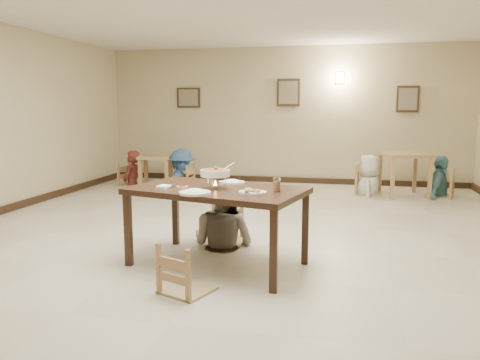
% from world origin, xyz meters
% --- Properties ---
extents(floor, '(10.00, 10.00, 0.00)m').
position_xyz_m(floor, '(0.00, 0.00, 0.00)').
color(floor, beige).
rests_on(floor, ground).
extents(wall_back, '(10.00, 0.00, 10.00)m').
position_xyz_m(wall_back, '(0.00, 5.00, 1.50)').
color(wall_back, '#C0B089').
rests_on(wall_back, floor).
extents(baseboard_back, '(8.00, 0.06, 0.12)m').
position_xyz_m(baseboard_back, '(0.00, 4.97, 0.06)').
color(baseboard_back, black).
rests_on(baseboard_back, floor).
extents(picture_a, '(0.55, 0.04, 0.45)m').
position_xyz_m(picture_a, '(-2.20, 4.96, 1.90)').
color(picture_a, '#342414').
rests_on(picture_a, wall_back).
extents(picture_b, '(0.50, 0.04, 0.60)m').
position_xyz_m(picture_b, '(0.10, 4.96, 2.00)').
color(picture_b, '#342414').
rests_on(picture_b, wall_back).
extents(picture_c, '(0.45, 0.04, 0.55)m').
position_xyz_m(picture_c, '(2.60, 4.96, 1.85)').
color(picture_c, '#342414').
rests_on(picture_c, wall_back).
extents(wall_sconce, '(0.16, 0.05, 0.22)m').
position_xyz_m(wall_sconce, '(1.20, 4.96, 2.30)').
color(wall_sconce, '#FFD88C').
rests_on(wall_sconce, wall_back).
extents(main_table, '(1.98, 1.41, 0.84)m').
position_xyz_m(main_table, '(0.01, -0.78, 0.76)').
color(main_table, '#342014').
rests_on(main_table, floor).
extents(chair_far, '(0.45, 0.45, 0.95)m').
position_xyz_m(chair_far, '(-0.11, 0.04, 0.47)').
color(chair_far, tan).
rests_on(chair_far, floor).
extents(chair_near, '(0.42, 0.42, 0.89)m').
position_xyz_m(chair_near, '(-0.07, -1.55, 0.44)').
color(chair_near, tan).
rests_on(chair_near, floor).
extents(main_diner, '(1.05, 0.93, 1.78)m').
position_xyz_m(main_diner, '(-0.11, -0.07, 0.89)').
color(main_diner, gray).
rests_on(main_diner, floor).
extents(curry_warmer, '(0.34, 0.31, 0.28)m').
position_xyz_m(curry_warmer, '(0.00, -0.81, 1.00)').
color(curry_warmer, silver).
rests_on(curry_warmer, main_table).
extents(rice_plate_far, '(0.29, 0.29, 0.07)m').
position_xyz_m(rice_plate_far, '(0.09, -0.44, 0.85)').
color(rice_plate_far, white).
rests_on(rice_plate_far, main_table).
extents(rice_plate_near, '(0.31, 0.31, 0.07)m').
position_xyz_m(rice_plate_near, '(-0.11, -1.16, 0.85)').
color(rice_plate_near, white).
rests_on(rice_plate_near, main_table).
extents(fried_plate, '(0.28, 0.28, 0.06)m').
position_xyz_m(fried_plate, '(0.43, -1.03, 0.86)').
color(fried_plate, white).
rests_on(fried_plate, main_table).
extents(chili_dish, '(0.12, 0.12, 0.02)m').
position_xyz_m(chili_dish, '(-0.36, -0.84, 0.85)').
color(chili_dish, white).
rests_on(chili_dish, main_table).
extents(napkin_cutlery, '(0.16, 0.23, 0.03)m').
position_xyz_m(napkin_cutlery, '(-0.54, -0.89, 0.85)').
color(napkin_cutlery, white).
rests_on(napkin_cutlery, main_table).
extents(drink_glass, '(0.07, 0.07, 0.14)m').
position_xyz_m(drink_glass, '(0.65, -0.86, 0.90)').
color(drink_glass, white).
rests_on(drink_glass, main_table).
extents(bg_table_left, '(0.79, 0.79, 0.67)m').
position_xyz_m(bg_table_left, '(-2.57, 3.81, 0.54)').
color(bg_table_left, '#A68054').
rests_on(bg_table_left, floor).
extents(bg_table_right, '(1.00, 1.00, 0.82)m').
position_xyz_m(bg_table_right, '(2.47, 3.84, 0.68)').
color(bg_table_right, '#A68054').
rests_on(bg_table_right, floor).
extents(bg_chair_ll, '(0.46, 0.46, 0.99)m').
position_xyz_m(bg_chair_ll, '(-3.14, 3.85, 0.49)').
color(bg_chair_ll, tan).
rests_on(bg_chair_ll, floor).
extents(bg_chair_lr, '(0.44, 0.44, 0.94)m').
position_xyz_m(bg_chair_lr, '(-1.99, 3.80, 0.47)').
color(bg_chair_lr, tan).
rests_on(bg_chair_lr, floor).
extents(bg_chair_rl, '(0.50, 0.50, 1.06)m').
position_xyz_m(bg_chair_rl, '(1.82, 3.84, 0.53)').
color(bg_chair_rl, tan).
rests_on(bg_chair_rl, floor).
extents(bg_chair_rr, '(0.48, 0.48, 1.02)m').
position_xyz_m(bg_chair_rr, '(3.11, 3.88, 0.51)').
color(bg_chair_rr, tan).
rests_on(bg_chair_rr, floor).
extents(bg_diner_a, '(0.38, 0.56, 1.52)m').
position_xyz_m(bg_diner_a, '(-3.14, 3.85, 0.76)').
color(bg_diner_a, '#5B231D').
rests_on(bg_diner_a, floor).
extents(bg_diner_b, '(0.67, 1.10, 1.64)m').
position_xyz_m(bg_diner_b, '(-1.99, 3.80, 0.82)').
color(bg_diner_b, '#40659A').
rests_on(bg_diner_b, floor).
extents(bg_diner_c, '(0.55, 0.79, 1.55)m').
position_xyz_m(bg_diner_c, '(1.82, 3.84, 0.77)').
color(bg_diner_c, silver).
rests_on(bg_diner_c, floor).
extents(bg_diner_d, '(0.71, 1.00, 1.57)m').
position_xyz_m(bg_diner_d, '(3.11, 3.88, 0.79)').
color(bg_diner_d, teal).
rests_on(bg_diner_d, floor).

